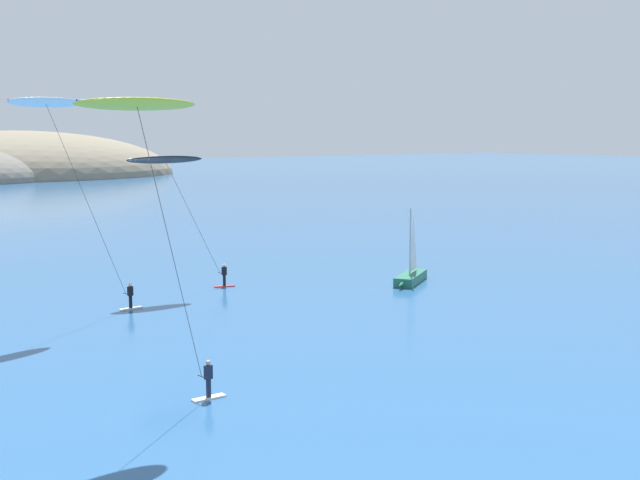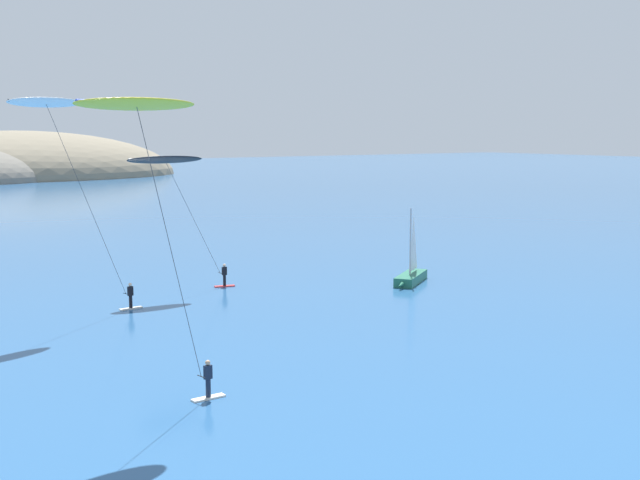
{
  "view_description": "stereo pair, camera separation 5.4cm",
  "coord_description": "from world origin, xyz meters",
  "px_view_note": "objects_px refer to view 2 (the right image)",
  "views": [
    {
      "loc": [
        -28.87,
        -12.49,
        11.36
      ],
      "look_at": [
        -1.83,
        26.54,
        4.92
      ],
      "focal_mm": 45.0,
      "sensor_mm": 36.0,
      "label": 1
    },
    {
      "loc": [
        -28.83,
        -12.52,
        11.36
      ],
      "look_at": [
        -1.83,
        26.54,
        4.92
      ],
      "focal_mm": 45.0,
      "sensor_mm": 36.0,
      "label": 2
    }
  ],
  "objects_px": {
    "kitesurfer_yellow": "(142,127)",
    "kitesurfer_white": "(56,125)",
    "kitesurfer_black": "(170,170)",
    "sailboat_near": "(410,275)"
  },
  "relations": [
    {
      "from": "kitesurfer_yellow",
      "to": "kitesurfer_white",
      "type": "relative_size",
      "value": 0.95
    },
    {
      "from": "kitesurfer_black",
      "to": "kitesurfer_yellow",
      "type": "distance_m",
      "value": 25.2
    },
    {
      "from": "kitesurfer_yellow",
      "to": "kitesurfer_white",
      "type": "xyz_separation_m",
      "value": [
        1.96,
        17.73,
        0.18
      ]
    },
    {
      "from": "kitesurfer_yellow",
      "to": "kitesurfer_white",
      "type": "bearing_deg",
      "value": 83.69
    },
    {
      "from": "kitesurfer_white",
      "to": "kitesurfer_black",
      "type": "bearing_deg",
      "value": 27.06
    },
    {
      "from": "kitesurfer_black",
      "to": "kitesurfer_yellow",
      "type": "height_order",
      "value": "kitesurfer_yellow"
    },
    {
      "from": "kitesurfer_yellow",
      "to": "sailboat_near",
      "type": "bearing_deg",
      "value": 29.58
    },
    {
      "from": "kitesurfer_yellow",
      "to": "kitesurfer_white",
      "type": "distance_m",
      "value": 17.84
    },
    {
      "from": "sailboat_near",
      "to": "kitesurfer_black",
      "type": "bearing_deg",
      "value": 156.66
    },
    {
      "from": "sailboat_near",
      "to": "kitesurfer_white",
      "type": "bearing_deg",
      "value": 174.9
    }
  ]
}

